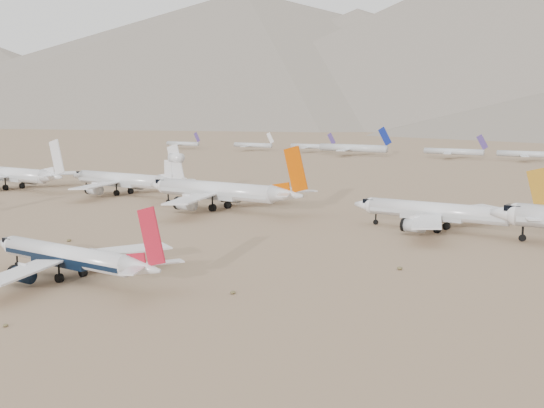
{
  "coord_description": "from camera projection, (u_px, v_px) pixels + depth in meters",
  "views": [
    {
      "loc": [
        87.15,
        -76.45,
        27.11
      ],
      "look_at": [
        0.28,
        45.69,
        7.0
      ],
      "focal_mm": 45.0,
      "sensor_mm": 36.0,
      "label": 1
    }
  ],
  "objects": [
    {
      "name": "main_airliner",
      "position": [
        73.0,
        257.0,
        110.74
      ],
      "size": [
        38.71,
        37.81,
        13.66
      ],
      "color": "white",
      "rests_on": "ground"
    },
    {
      "name": "row2_orange_tail",
      "position": [
        222.0,
        191.0,
        190.28
      ],
      "size": [
        52.75,
        51.61,
        18.82
      ],
      "color": "white",
      "rests_on": "ground"
    },
    {
      "name": "ground",
      "position": [
        115.0,
        274.0,
        115.42
      ],
      "size": [
        7000.0,
        7000.0,
        0.0
      ],
      "primitive_type": "plane",
      "color": "#7E6249",
      "rests_on": "ground"
    },
    {
      "name": "row2_gold_tail",
      "position": [
        445.0,
        213.0,
        155.91
      ],
      "size": [
        44.41,
        43.43,
        15.81
      ],
      "color": "white",
      "rests_on": "ground"
    },
    {
      "name": "row2_white_twin",
      "position": [
        14.0,
        175.0,
        241.56
      ],
      "size": [
        51.79,
        50.68,
        18.51
      ],
      "color": "white",
      "rests_on": "ground"
    },
    {
      "name": "row2_white_trijet",
      "position": [
        126.0,
        180.0,
        225.27
      ],
      "size": [
        49.62,
        48.49,
        17.58
      ],
      "color": "white",
      "rests_on": "ground"
    }
  ]
}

